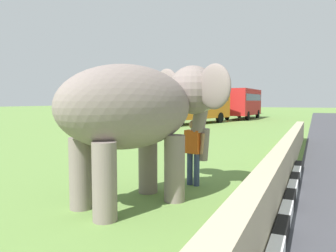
{
  "coord_description": "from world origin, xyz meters",
  "views": [
    {
      "loc": [
        -3.28,
        3.56,
        2.13
      ],
      "look_at": [
        2.98,
        6.39,
        1.6
      ],
      "focal_mm": 34.88,
      "sensor_mm": 36.0,
      "label": 1
    }
  ],
  "objects_px": {
    "elephant": "(143,109)",
    "cow_near": "(123,126)",
    "person_handler": "(193,149)",
    "bus_teal": "(239,101)",
    "bus_red": "(243,101)",
    "bus_orange": "(191,101)"
  },
  "relations": [
    {
      "from": "elephant",
      "to": "person_handler",
      "type": "bearing_deg",
      "value": -17.39
    },
    {
      "from": "bus_orange",
      "to": "bus_red",
      "type": "distance_m",
      "value": 11.02
    },
    {
      "from": "person_handler",
      "to": "bus_red",
      "type": "height_order",
      "value": "bus_red"
    },
    {
      "from": "person_handler",
      "to": "bus_red",
      "type": "bearing_deg",
      "value": 9.17
    },
    {
      "from": "elephant",
      "to": "bus_teal",
      "type": "height_order",
      "value": "bus_teal"
    },
    {
      "from": "bus_red",
      "to": "person_handler",
      "type": "bearing_deg",
      "value": -170.83
    },
    {
      "from": "bus_teal",
      "to": "cow_near",
      "type": "height_order",
      "value": "bus_teal"
    },
    {
      "from": "bus_teal",
      "to": "elephant",
      "type": "bearing_deg",
      "value": -170.37
    },
    {
      "from": "bus_orange",
      "to": "bus_teal",
      "type": "bearing_deg",
      "value": 0.79
    },
    {
      "from": "elephant",
      "to": "bus_red",
      "type": "bearing_deg",
      "value": 7.82
    },
    {
      "from": "bus_orange",
      "to": "cow_near",
      "type": "distance_m",
      "value": 14.17
    },
    {
      "from": "elephant",
      "to": "cow_near",
      "type": "distance_m",
      "value": 10.02
    },
    {
      "from": "bus_teal",
      "to": "cow_near",
      "type": "bearing_deg",
      "value": -177.13
    },
    {
      "from": "elephant",
      "to": "cow_near",
      "type": "height_order",
      "value": "elephant"
    },
    {
      "from": "elephant",
      "to": "person_handler",
      "type": "height_order",
      "value": "elephant"
    },
    {
      "from": "bus_red",
      "to": "cow_near",
      "type": "height_order",
      "value": "bus_red"
    },
    {
      "from": "elephant",
      "to": "bus_orange",
      "type": "bearing_deg",
      "value": 17.83
    },
    {
      "from": "elephant",
      "to": "person_handler",
      "type": "distance_m",
      "value": 2.02
    },
    {
      "from": "bus_orange",
      "to": "cow_near",
      "type": "height_order",
      "value": "bus_orange"
    },
    {
      "from": "bus_orange",
      "to": "bus_teal",
      "type": "distance_m",
      "value": 21.66
    },
    {
      "from": "cow_near",
      "to": "bus_orange",
      "type": "bearing_deg",
      "value": 6.07
    },
    {
      "from": "elephant",
      "to": "bus_teal",
      "type": "relative_size",
      "value": 0.43
    }
  ]
}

